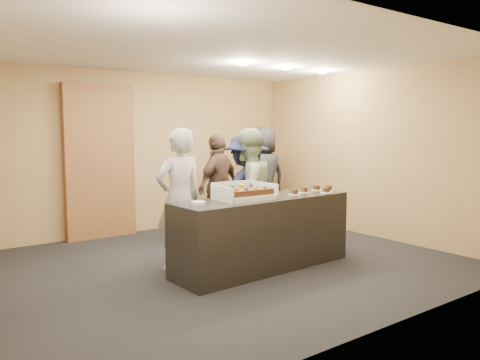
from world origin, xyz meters
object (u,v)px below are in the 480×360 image
(person_sage_man, at_px, (248,192))
(person_navy_man, at_px, (246,193))
(sheet_cake, at_px, (245,191))
(person_dark_suit, at_px, (263,177))
(storage_cabinet, at_px, (100,162))
(person_brown_extra, at_px, (219,187))
(plate_stack, at_px, (198,203))
(cake_box, at_px, (244,195))
(serving_counter, at_px, (263,233))
(person_server_grey, at_px, (179,199))

(person_sage_man, relative_size, person_navy_man, 1.04)
(sheet_cake, height_order, person_dark_suit, person_dark_suit)
(storage_cabinet, xyz_separation_m, person_brown_extra, (1.46, -1.24, -0.39))
(sheet_cake, xyz_separation_m, person_brown_extra, (0.70, 1.63, -0.16))
(person_brown_extra, bearing_deg, person_sage_man, 57.94)
(storage_cabinet, distance_m, plate_stack, 2.93)
(sheet_cake, xyz_separation_m, person_navy_man, (0.62, 0.80, -0.15))
(person_navy_man, height_order, person_dark_suit, person_dark_suit)
(storage_cabinet, height_order, person_brown_extra, storage_cabinet)
(cake_box, height_order, person_navy_man, person_navy_man)
(storage_cabinet, distance_m, cake_box, 2.96)
(person_navy_man, height_order, person_brown_extra, person_navy_man)
(sheet_cake, height_order, person_navy_man, person_navy_man)
(cake_box, distance_m, person_sage_man, 0.81)
(serving_counter, bearing_deg, person_brown_extra, 72.97)
(person_brown_extra, bearing_deg, serving_counter, 53.78)
(storage_cabinet, distance_m, person_server_grey, 2.29)
(storage_cabinet, relative_size, plate_stack, 16.11)
(serving_counter, height_order, person_sage_man, person_sage_man)
(storage_cabinet, height_order, person_server_grey, storage_cabinet)
(plate_stack, height_order, person_sage_man, person_sage_man)
(cake_box, bearing_deg, serving_counter, -5.02)
(person_sage_man, bearing_deg, person_navy_man, -134.60)
(person_sage_man, distance_m, person_navy_man, 0.20)
(cake_box, bearing_deg, person_server_grey, 133.55)
(serving_counter, relative_size, person_server_grey, 1.37)
(serving_counter, relative_size, storage_cabinet, 0.98)
(serving_counter, bearing_deg, person_server_grey, 141.15)
(person_brown_extra, xyz_separation_m, person_dark_suit, (1.15, 0.32, 0.06))
(storage_cabinet, relative_size, person_sage_man, 1.40)
(storage_cabinet, height_order, cake_box, storage_cabinet)
(cake_box, height_order, person_server_grey, person_server_grey)
(sheet_cake, relative_size, plate_stack, 3.81)
(person_server_grey, xyz_separation_m, person_dark_suit, (2.41, 1.33, 0.03))
(cake_box, height_order, person_sage_man, person_sage_man)
(person_server_grey, relative_size, person_sage_man, 1.00)
(cake_box, height_order, plate_stack, cake_box)
(person_sage_man, bearing_deg, plate_stack, 16.20)
(serving_counter, bearing_deg, person_sage_man, 66.76)
(storage_cabinet, xyz_separation_m, person_server_grey, (0.20, -2.26, -0.35))
(cake_box, relative_size, person_server_grey, 0.39)
(person_sage_man, xyz_separation_m, person_navy_man, (0.10, 0.16, -0.03))
(sheet_cake, xyz_separation_m, person_server_grey, (-0.56, 0.62, -0.12))
(serving_counter, height_order, storage_cabinet, storage_cabinet)
(serving_counter, height_order, person_server_grey, person_server_grey)
(person_server_grey, relative_size, person_dark_suit, 0.97)
(storage_cabinet, relative_size, person_navy_man, 1.45)
(person_sage_man, bearing_deg, person_brown_extra, -113.18)
(person_brown_extra, bearing_deg, plate_stack, 28.49)
(person_server_grey, distance_m, person_dark_suit, 2.75)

